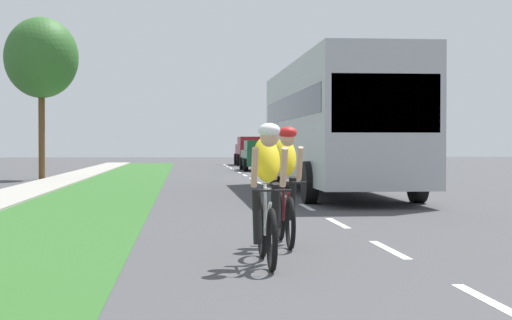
{
  "coord_description": "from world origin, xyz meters",
  "views": [
    {
      "loc": [
        -2.62,
        -1.96,
        1.36
      ],
      "look_at": [
        -0.98,
        16.43,
        0.99
      ],
      "focal_mm": 57.31,
      "sensor_mm": 36.0,
      "label": 1
    }
  ],
  "objects_px": {
    "sedan_dark_green": "(261,155)",
    "suv_maroon": "(253,150)",
    "cyclist_trailing": "(286,184)",
    "street_tree_near": "(41,58)",
    "cyclist_lead": "(267,192)",
    "bus_silver": "(334,121)"
  },
  "relations": [
    {
      "from": "cyclist_trailing",
      "to": "street_tree_near",
      "type": "relative_size",
      "value": 0.28
    },
    {
      "from": "bus_silver",
      "to": "sedan_dark_green",
      "type": "relative_size",
      "value": 2.7
    },
    {
      "from": "cyclist_trailing",
      "to": "sedan_dark_green",
      "type": "relative_size",
      "value": 0.4
    },
    {
      "from": "bus_silver",
      "to": "suv_maroon",
      "type": "relative_size",
      "value": 2.47
    },
    {
      "from": "sedan_dark_green",
      "to": "cyclist_lead",
      "type": "bearing_deg",
      "value": -95.32
    },
    {
      "from": "sedan_dark_green",
      "to": "street_tree_near",
      "type": "relative_size",
      "value": 0.7
    },
    {
      "from": "sedan_dark_green",
      "to": "suv_maroon",
      "type": "height_order",
      "value": "suv_maroon"
    },
    {
      "from": "cyclist_trailing",
      "to": "sedan_dark_green",
      "type": "distance_m",
      "value": 30.28
    },
    {
      "from": "cyclist_lead",
      "to": "sedan_dark_green",
      "type": "distance_m",
      "value": 32.07
    },
    {
      "from": "cyclist_lead",
      "to": "suv_maroon",
      "type": "relative_size",
      "value": 0.37
    },
    {
      "from": "sedan_dark_green",
      "to": "bus_silver",
      "type": "bearing_deg",
      "value": -89.42
    },
    {
      "from": "sedan_dark_green",
      "to": "suv_maroon",
      "type": "relative_size",
      "value": 0.91
    },
    {
      "from": "cyclist_trailing",
      "to": "street_tree_near",
      "type": "xyz_separation_m",
      "value": [
        -6.67,
        20.5,
        3.75
      ]
    },
    {
      "from": "cyclist_lead",
      "to": "suv_maroon",
      "type": "height_order",
      "value": "suv_maroon"
    },
    {
      "from": "cyclist_lead",
      "to": "cyclist_trailing",
      "type": "height_order",
      "value": "same"
    },
    {
      "from": "suv_maroon",
      "to": "cyclist_lead",
      "type": "bearing_deg",
      "value": -94.62
    },
    {
      "from": "sedan_dark_green",
      "to": "street_tree_near",
      "type": "xyz_separation_m",
      "value": [
        -9.21,
        -9.67,
        3.8
      ]
    },
    {
      "from": "cyclist_lead",
      "to": "bus_silver",
      "type": "xyz_separation_m",
      "value": [
        3.17,
        12.99,
        1.17
      ]
    },
    {
      "from": "cyclist_trailing",
      "to": "suv_maroon",
      "type": "distance_m",
      "value": 40.73
    },
    {
      "from": "bus_silver",
      "to": "suv_maroon",
      "type": "bearing_deg",
      "value": 89.49
    },
    {
      "from": "street_tree_near",
      "to": "suv_maroon",
      "type": "bearing_deg",
      "value": 64.34
    },
    {
      "from": "bus_silver",
      "to": "street_tree_near",
      "type": "height_order",
      "value": "street_tree_near"
    }
  ]
}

